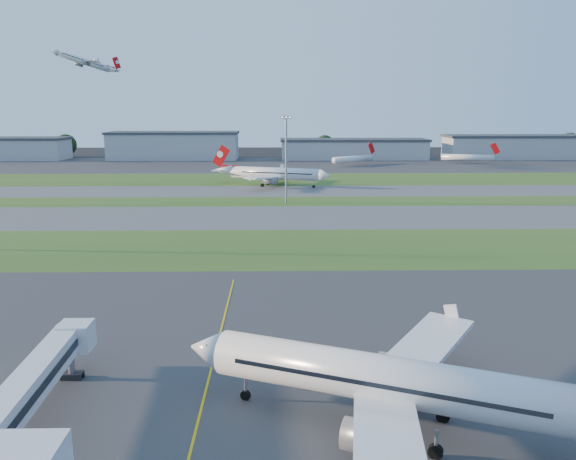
{
  "coord_description": "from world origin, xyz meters",
  "views": [
    {
      "loc": [
        12.36,
        -59.78,
        28.17
      ],
      "look_at": [
        14.21,
        37.05,
        7.0
      ],
      "focal_mm": 35.0,
      "sensor_mm": 36.0,
      "label": 1
    }
  ],
  "objects_px": {
    "airliner_parked": "(401,384)",
    "mini_jet_far": "(468,157)",
    "airliner_taxiing": "(274,174)",
    "mini_jet_near": "(353,159)",
    "light_mast_centre": "(286,153)",
    "jet_bridge": "(21,395)"
  },
  "relations": [
    {
      "from": "jet_bridge",
      "to": "light_mast_centre",
      "type": "relative_size",
      "value": 1.04
    },
    {
      "from": "airliner_taxiing",
      "to": "mini_jet_far",
      "type": "distance_m",
      "value": 128.41
    },
    {
      "from": "airliner_taxiing",
      "to": "mini_jet_near",
      "type": "height_order",
      "value": "airliner_taxiing"
    },
    {
      "from": "mini_jet_near",
      "to": "light_mast_centre",
      "type": "bearing_deg",
      "value": -144.91
    },
    {
      "from": "airliner_parked",
      "to": "airliner_taxiing",
      "type": "xyz_separation_m",
      "value": [
        -11.88,
        159.34,
        -0.0
      ]
    },
    {
      "from": "mini_jet_near",
      "to": "mini_jet_far",
      "type": "height_order",
      "value": "same"
    },
    {
      "from": "jet_bridge",
      "to": "airliner_taxiing",
      "type": "height_order",
      "value": "airliner_taxiing"
    },
    {
      "from": "airliner_parked",
      "to": "mini_jet_near",
      "type": "relative_size",
      "value": 1.67
    },
    {
      "from": "airliner_taxiing",
      "to": "mini_jet_near",
      "type": "relative_size",
      "value": 1.7
    },
    {
      "from": "mini_jet_near",
      "to": "light_mast_centre",
      "type": "relative_size",
      "value": 0.92
    },
    {
      "from": "mini_jet_near",
      "to": "light_mast_centre",
      "type": "xyz_separation_m",
      "value": [
        -35.19,
        -111.13,
        11.53
      ]
    },
    {
      "from": "mini_jet_near",
      "to": "mini_jet_far",
      "type": "bearing_deg",
      "value": -30.4
    },
    {
      "from": "jet_bridge",
      "to": "mini_jet_near",
      "type": "height_order",
      "value": "mini_jet_near"
    },
    {
      "from": "airliner_parked",
      "to": "mini_jet_near",
      "type": "xyz_separation_m",
      "value": [
        27.13,
        234.13,
        -1.31
      ]
    },
    {
      "from": "mini_jet_near",
      "to": "light_mast_centre",
      "type": "height_order",
      "value": "light_mast_centre"
    },
    {
      "from": "mini_jet_near",
      "to": "mini_jet_far",
      "type": "distance_m",
      "value": 60.2
    },
    {
      "from": "airliner_taxiing",
      "to": "light_mast_centre",
      "type": "relative_size",
      "value": 1.56
    },
    {
      "from": "airliner_parked",
      "to": "mini_jet_far",
      "type": "xyz_separation_m",
      "value": [
        86.89,
        241.4,
        -1.31
      ]
    },
    {
      "from": "airliner_parked",
      "to": "light_mast_centre",
      "type": "height_order",
      "value": "light_mast_centre"
    },
    {
      "from": "airliner_parked",
      "to": "mini_jet_near",
      "type": "height_order",
      "value": "airliner_parked"
    },
    {
      "from": "airliner_parked",
      "to": "mini_jet_far",
      "type": "bearing_deg",
      "value": 92.38
    },
    {
      "from": "light_mast_centre",
      "to": "mini_jet_near",
      "type": "bearing_deg",
      "value": 72.43
    }
  ]
}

